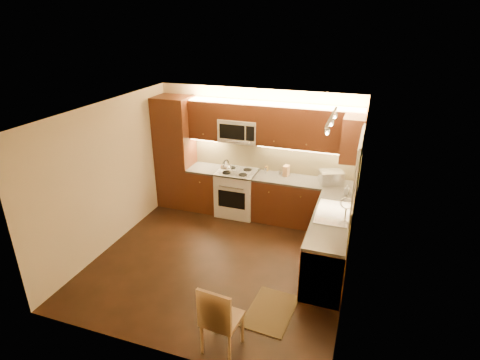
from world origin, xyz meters
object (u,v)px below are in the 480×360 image
at_px(stove, 237,192).
at_px(dining_chair, 222,317).
at_px(microwave, 239,130).
at_px(sink, 334,209).
at_px(knife_block, 286,171).
at_px(kettle, 226,166).
at_px(toaster_oven, 331,177).
at_px(soap_bottle, 347,190).

xyz_separation_m(stove, dining_chair, (1.00, -3.38, 0.02)).
xyz_separation_m(microwave, sink, (2.00, -1.26, -0.74)).
bearing_deg(dining_chair, sink, 71.43).
distance_m(stove, dining_chair, 3.52).
xyz_separation_m(stove, knife_block, (0.95, 0.15, 0.54)).
relative_size(sink, kettle, 3.43).
relative_size(toaster_oven, knife_block, 2.02).
bearing_deg(sink, stove, 150.64).
xyz_separation_m(toaster_oven, knife_block, (-0.86, 0.11, -0.02)).
bearing_deg(microwave, soap_bottle, -12.44).
relative_size(microwave, kettle, 3.03).
distance_m(sink, toaster_oven, 1.18).
xyz_separation_m(stove, kettle, (-0.20, -0.09, 0.59)).
height_order(stove, sink, sink).
height_order(microwave, dining_chair, microwave).
distance_m(kettle, knife_block, 1.18).
bearing_deg(stove, microwave, 90.00).
xyz_separation_m(microwave, toaster_oven, (1.81, -0.10, -0.70)).
relative_size(microwave, dining_chair, 0.79).
distance_m(toaster_oven, dining_chair, 3.55).
bearing_deg(stove, dining_chair, -73.44).
xyz_separation_m(stove, microwave, (0.00, 0.14, 1.26)).
xyz_separation_m(stove, sink, (2.00, -1.12, 0.52)).
distance_m(sink, knife_block, 1.65).
bearing_deg(knife_block, toaster_oven, 0.27).
relative_size(knife_block, soap_bottle, 1.21).
bearing_deg(soap_bottle, kettle, -168.92).
relative_size(soap_bottle, dining_chair, 0.18).
distance_m(sink, kettle, 2.43).
height_order(sink, knife_block, knife_block).
bearing_deg(kettle, dining_chair, -45.77).
relative_size(microwave, toaster_oven, 1.85).
xyz_separation_m(sink, soap_bottle, (0.13, 0.79, 0.01)).
xyz_separation_m(stove, soap_bottle, (2.13, -0.34, 0.52)).
height_order(sink, soap_bottle, soap_bottle).
bearing_deg(sink, toaster_oven, 99.15).
bearing_deg(dining_chair, toaster_oven, 81.98).
xyz_separation_m(kettle, toaster_oven, (2.01, 0.13, -0.02)).
height_order(sink, toaster_oven, toaster_oven).
distance_m(stove, toaster_oven, 1.90).
height_order(kettle, dining_chair, kettle).
bearing_deg(knife_block, kettle, -160.85).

